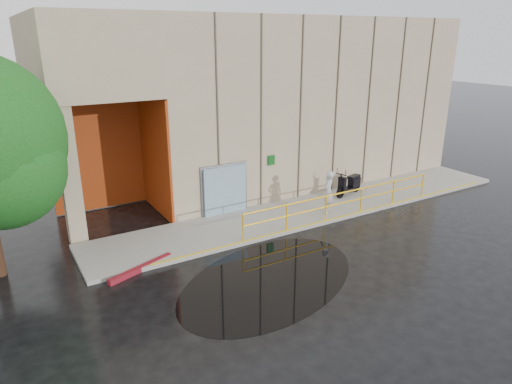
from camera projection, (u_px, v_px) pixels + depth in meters
ground at (306, 278)px, 14.28m from camera, size 120.00×120.00×0.00m
sidewalk at (318, 208)px, 19.85m from camera, size 20.00×3.00×0.15m
building at (262, 94)px, 24.30m from camera, size 20.00×10.17×8.00m
guardrail at (344, 203)px, 18.68m from camera, size 9.56×0.06×1.03m
person at (328, 192)px, 18.84m from camera, size 0.78×0.72×1.79m
scooter at (350, 178)px, 21.03m from camera, size 1.83×0.98×1.39m
red_curb at (141, 268)px, 14.67m from camera, size 2.32×0.98×0.18m
puddle at (269, 279)px, 14.21m from camera, size 7.89×6.39×0.01m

